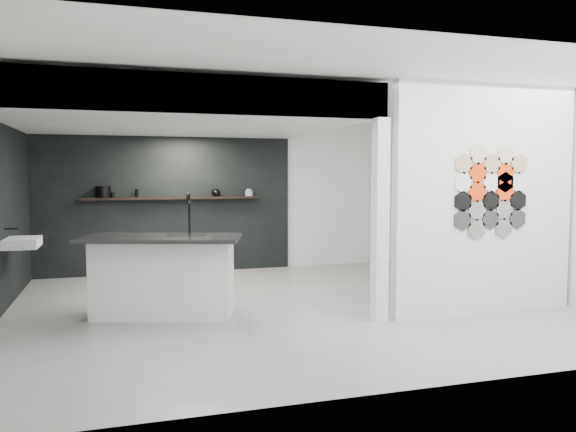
# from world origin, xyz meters

# --- Properties ---
(floor) EXTENTS (7.00, 6.00, 0.01)m
(floor) POSITION_xyz_m (0.00, 0.00, -0.01)
(floor) COLOR gray
(partition_panel) EXTENTS (2.45, 0.15, 2.80)m
(partition_panel) POSITION_xyz_m (2.23, -1.00, 1.40)
(partition_panel) COLOR silver
(partition_panel) RESTS_ON floor
(bay_clad_back) EXTENTS (4.40, 0.04, 2.35)m
(bay_clad_back) POSITION_xyz_m (-1.30, 2.97, 1.18)
(bay_clad_back) COLOR black
(bay_clad_back) RESTS_ON floor
(bay_clad_left) EXTENTS (0.04, 4.00, 2.35)m
(bay_clad_left) POSITION_xyz_m (-3.47, 1.00, 1.18)
(bay_clad_left) COLOR black
(bay_clad_left) RESTS_ON floor
(bulkhead) EXTENTS (4.40, 4.00, 0.40)m
(bulkhead) POSITION_xyz_m (-1.30, 1.00, 2.55)
(bulkhead) COLOR silver
(bulkhead) RESTS_ON corner_column
(corner_column) EXTENTS (0.16, 0.16, 2.35)m
(corner_column) POSITION_xyz_m (0.82, -1.00, 1.18)
(corner_column) COLOR silver
(corner_column) RESTS_ON floor
(fascia_beam) EXTENTS (4.40, 0.16, 0.40)m
(fascia_beam) POSITION_xyz_m (-1.30, -0.92, 2.55)
(fascia_beam) COLOR silver
(fascia_beam) RESTS_ON corner_column
(wall_basin) EXTENTS (0.40, 0.60, 0.12)m
(wall_basin) POSITION_xyz_m (-3.24, 0.80, 0.85)
(wall_basin) COLOR silver
(wall_basin) RESTS_ON bay_clad_left
(display_shelf) EXTENTS (3.00, 0.15, 0.04)m
(display_shelf) POSITION_xyz_m (-1.20, 2.87, 1.30)
(display_shelf) COLOR black
(display_shelf) RESTS_ON bay_clad_back
(kitchen_island) EXTENTS (2.01, 1.34, 1.49)m
(kitchen_island) POSITION_xyz_m (-1.57, -0.06, 0.50)
(kitchen_island) COLOR silver
(kitchen_island) RESTS_ON floor
(stockpot) EXTENTS (0.26, 0.26, 0.19)m
(stockpot) POSITION_xyz_m (-2.31, 2.87, 1.42)
(stockpot) COLOR black
(stockpot) RESTS_ON display_shelf
(kettle) EXTENTS (0.20, 0.20, 0.13)m
(kettle) POSITION_xyz_m (-0.44, 2.87, 1.39)
(kettle) COLOR black
(kettle) RESTS_ON display_shelf
(glass_bowl) EXTENTS (0.16, 0.16, 0.10)m
(glass_bowl) POSITION_xyz_m (0.15, 2.87, 1.37)
(glass_bowl) COLOR gray
(glass_bowl) RESTS_ON display_shelf
(glass_vase) EXTENTS (0.12, 0.12, 0.13)m
(glass_vase) POSITION_xyz_m (0.15, 2.87, 1.38)
(glass_vase) COLOR gray
(glass_vase) RESTS_ON display_shelf
(bottle_dark) EXTENTS (0.07, 0.07, 0.14)m
(bottle_dark) POSITION_xyz_m (-1.78, 2.87, 1.39)
(bottle_dark) COLOR black
(bottle_dark) RESTS_ON display_shelf
(utensil_cup) EXTENTS (0.09, 0.09, 0.09)m
(utensil_cup) POSITION_xyz_m (-2.17, 2.87, 1.36)
(utensil_cup) COLOR black
(utensil_cup) RESTS_ON display_shelf
(hex_tile_cluster) EXTENTS (1.04, 0.02, 1.16)m
(hex_tile_cluster) POSITION_xyz_m (2.26, -1.09, 1.50)
(hex_tile_cluster) COLOR #2D2D2D
(hex_tile_cluster) RESTS_ON partition_panel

